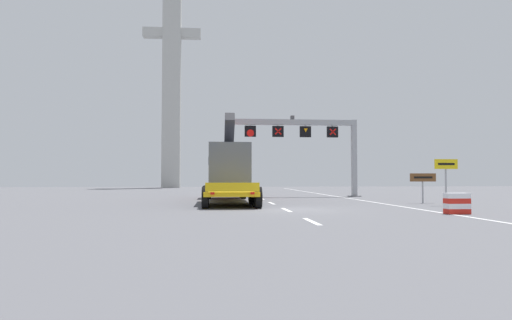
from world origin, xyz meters
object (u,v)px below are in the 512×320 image
Objects in this scene: tourist_info_sign_brown at (423,180)px; overhead_lane_gantry at (309,134)px; exit_sign_yellow at (446,171)px; bridge_pylon_distant at (172,60)px; crash_barrier_striped at (457,204)px; heavy_haul_truck_yellow at (227,171)px.

overhead_lane_gantry is at bearing 117.39° from tourist_info_sign_brown.
exit_sign_yellow is 53.94m from bridge_pylon_distant.
tourist_info_sign_brown is at bearing 73.87° from crash_barrier_striped.
heavy_haul_truck_yellow is at bearing 153.82° from exit_sign_yellow.
heavy_haul_truck_yellow is 15.17m from crash_barrier_striped.
exit_sign_yellow is at bearing -26.18° from heavy_haul_truck_yellow.
exit_sign_yellow is 6.44m from crash_barrier_striped.
exit_sign_yellow is 1.43× the size of tourist_info_sign_brown.
bridge_pylon_distant is (-17.29, 52.48, 19.58)m from crash_barrier_striped.
heavy_haul_truck_yellow is 5.40× the size of exit_sign_yellow.
exit_sign_yellow is (5.32, -12.12, -3.17)m from overhead_lane_gantry.
exit_sign_yellow is 2.41m from tourist_info_sign_brown.
heavy_haul_truck_yellow is at bearing 129.33° from crash_barrier_striped.
bridge_pylon_distant reaches higher than tourist_info_sign_brown.
exit_sign_yellow is 0.07× the size of bridge_pylon_distant.
crash_barrier_striped is at bearing -106.13° from tourist_info_sign_brown.
heavy_haul_truck_yellow is at bearing -79.27° from bridge_pylon_distant.
overhead_lane_gantry is at bearing 113.69° from exit_sign_yellow.
crash_barrier_striped is (2.74, -17.82, -4.67)m from overhead_lane_gantry.
exit_sign_yellow reaches higher than tourist_info_sign_brown.
heavy_haul_truck_yellow is (-6.82, -6.15, -3.14)m from overhead_lane_gantry.
heavy_haul_truck_yellow reaches higher than crash_barrier_striped.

